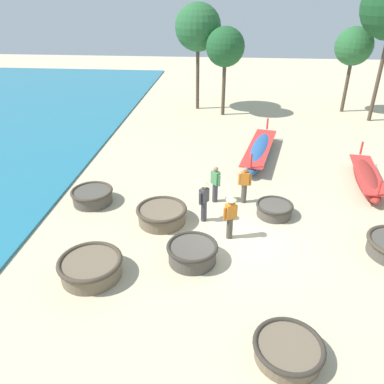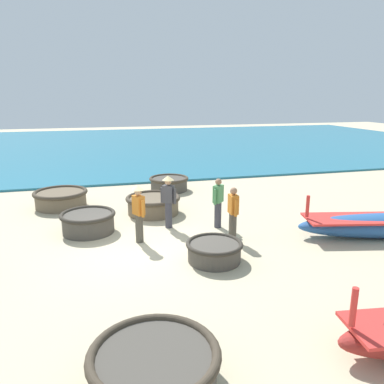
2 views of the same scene
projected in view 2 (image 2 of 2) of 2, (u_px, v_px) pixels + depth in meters
name	position (u px, v px, depth m)	size (l,w,h in m)	color
ground_plane	(141.00, 246.00, 10.33)	(80.00, 80.00, 0.00)	#C6B793
sea	(157.00, 144.00, 31.34)	(28.00, 52.00, 0.10)	teal
coracle_beside_post	(153.00, 204.00, 13.11)	(1.90, 1.90, 0.63)	brown
coracle_far_left	(169.00, 183.00, 16.27)	(1.70, 1.70, 0.59)	#4C473F
coracle_upturned	(61.00, 198.00, 13.87)	(1.96, 1.96, 0.63)	brown
coracle_weathered	(88.00, 222.00, 11.31)	(1.65, 1.65, 0.63)	#4C473F
coracle_far_right	(214.00, 251.00, 9.36)	(1.43, 1.43, 0.50)	#4C473F
coracle_center	(154.00, 366.00, 5.32)	(1.92, 1.92, 0.58)	#4C473F
fisherman_standing_right	(218.00, 202.00, 11.61)	(0.40, 0.40, 1.57)	#383842
fisherman_with_hat	(233.00, 213.00, 10.52)	(0.53, 0.23, 1.57)	#4C473D
fisherman_crouching	(168.00, 198.00, 11.55)	(0.38, 0.44, 1.67)	#383842
fisherman_hauling	(139.00, 210.00, 10.39)	(0.49, 0.36, 1.67)	#4C473D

